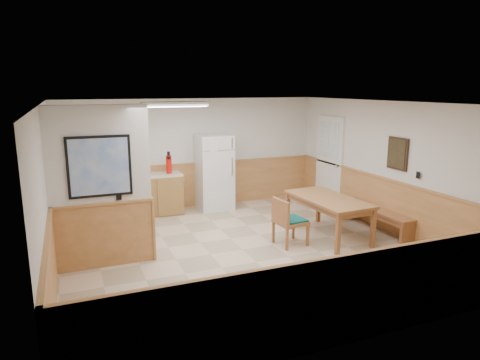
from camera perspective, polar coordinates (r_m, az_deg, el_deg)
name	(u,v)px	position (r m, az deg, el deg)	size (l,w,h in m)	color
ground	(242,249)	(7.49, 0.33, -9.25)	(6.00, 6.00, 0.00)	#CDB193
ceiling	(243,103)	(6.97, 0.36, 10.23)	(6.00, 6.00, 0.02)	white
back_wall	(193,154)	(9.92, -6.26, 3.53)	(6.00, 0.02, 2.50)	silver
right_wall	(387,167)	(8.70, 18.95, 1.69)	(0.02, 6.00, 2.50)	silver
left_wall	(46,196)	(6.63, -24.43, -1.92)	(0.02, 6.00, 2.50)	silver
wainscot_back	(194,185)	(10.05, -6.13, -0.72)	(6.00, 0.04, 1.00)	tan
wainscot_right	(383,204)	(8.85, 18.52, -3.09)	(0.04, 6.00, 1.00)	tan
wainscot_left	(53,246)	(6.83, -23.70, -8.02)	(0.04, 6.00, 1.00)	tan
partition_wall	(101,189)	(6.82, -18.08, -1.19)	(1.50, 0.20, 2.50)	silver
kitchen_counter	(144,195)	(9.52, -12.64, -1.92)	(2.20, 0.61, 1.00)	olive
exterior_door	(329,161)	(10.20, 11.78, 2.45)	(0.07, 1.02, 2.15)	white
kitchen_window	(97,145)	(9.51, -18.56, 4.41)	(0.80, 0.04, 1.00)	white
wall_painting	(397,154)	(8.41, 20.25, 3.33)	(0.04, 0.50, 0.60)	#301E13
fluorescent_fixture	(175,104)	(7.97, -8.69, 9.97)	(1.20, 0.30, 0.09)	white
refrigerator	(214,172)	(9.75, -3.45, 1.06)	(0.75, 0.72, 1.71)	silver
dining_table	(328,203)	(8.08, 11.64, -2.97)	(0.96, 1.78, 0.75)	#9D6C39
dining_bench	(377,213)	(8.73, 17.78, -4.27)	(0.44, 1.77, 0.45)	#9D6C39
dining_chair	(286,219)	(7.57, 6.18, -5.13)	(0.74, 0.55, 0.85)	#9D6C39
fire_extinguisher	(169,164)	(9.44, -9.47, 2.14)	(0.13, 0.13, 0.48)	red
soap_bottle	(99,173)	(9.31, -18.31, 0.91)	(0.07, 0.07, 0.22)	#198B34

